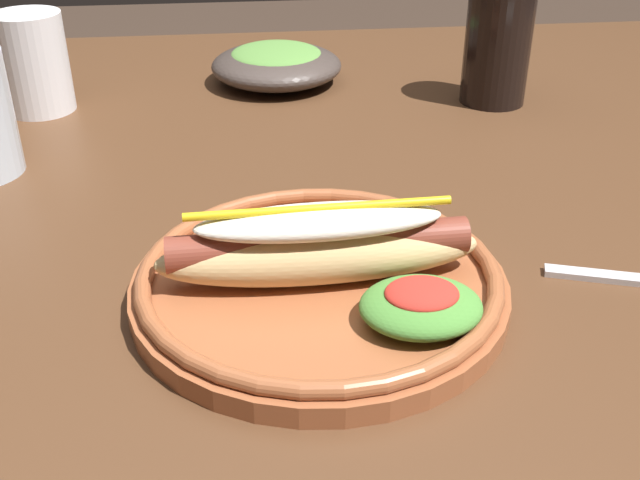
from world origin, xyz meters
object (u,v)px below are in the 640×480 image
object	(u,v)px
extra_cup	(34,63)
hot_dog_plate	(330,274)
side_bowl	(273,64)
soda_cup	(498,43)

from	to	relation	value
extra_cup	hot_dog_plate	bearing A→B (deg)	-56.03
hot_dog_plate	side_bowl	world-z (taller)	hot_dog_plate
soda_cup	side_bowl	bearing A→B (deg)	158.99
extra_cup	side_bowl	xyz separation A→B (m)	(0.27, 0.07, -0.03)
hot_dog_plate	soda_cup	world-z (taller)	soda_cup
soda_cup	side_bowl	distance (m)	0.27
hot_dog_plate	side_bowl	bearing A→B (deg)	91.27
extra_cup	side_bowl	bearing A→B (deg)	13.89
side_bowl	extra_cup	bearing A→B (deg)	-166.11
hot_dog_plate	extra_cup	distance (m)	0.50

